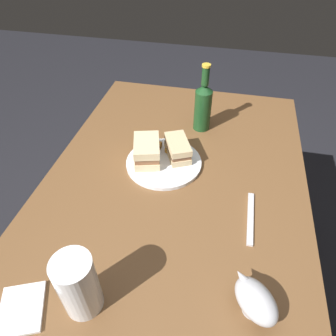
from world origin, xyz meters
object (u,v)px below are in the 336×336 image
pint_glass (79,288)px  napkin (21,309)px  plate (164,163)px  gravy_boat (255,300)px  sandwich_half_left (178,148)px  cider_bottle (203,105)px  fork (250,218)px  sandwich_half_right (147,151)px

pint_glass → napkin: pint_glass is taller
plate → gravy_boat: (0.42, 0.29, 0.04)m
napkin → gravy_boat: bearing=102.5°
sandwich_half_left → pint_glass: 0.53m
cider_bottle → fork: bearing=25.4°
sandwich_half_left → fork: sandwich_half_left is taller
pint_glass → cider_bottle: size_ratio=0.64×
sandwich_half_left → napkin: sandwich_half_left is taller
pint_glass → cider_bottle: (-0.71, 0.16, 0.03)m
plate → napkin: (0.52, -0.19, -0.00)m
sandwich_half_left → cider_bottle: bearing=164.5°
pint_glass → sandwich_half_right: bearing=178.6°
sandwich_half_right → sandwich_half_left: bearing=114.8°
gravy_boat → cider_bottle: (-0.65, -0.20, 0.05)m
cider_bottle → napkin: bearing=-20.5°
pint_glass → sandwich_half_left: bearing=168.7°
fork → sandwich_half_right: bearing=-116.4°
plate → fork: 0.33m
plate → napkin: plate is taller
sandwich_half_right → pint_glass: (0.48, -0.01, 0.02)m
fork → pint_glass: bearing=-48.1°
pint_glass → gravy_boat: (-0.06, 0.35, -0.02)m
napkin → sandwich_half_left: bearing=157.8°
napkin → fork: (-0.36, 0.47, -0.00)m
plate → fork: plate is taller
plate → sandwich_half_left: size_ratio=1.81×
pint_glass → fork: 0.47m
gravy_boat → napkin: size_ratio=1.18×
sandwich_half_left → gravy_boat: gravy_boat is taller
plate → sandwich_half_right: size_ratio=1.77×
plate → napkin: 0.56m
gravy_boat → cider_bottle: 0.68m
sandwich_half_left → gravy_boat: (0.46, 0.25, 0.00)m
plate → sandwich_half_left: sandwich_half_left is taller
sandwich_half_left → cider_bottle: (-0.19, 0.05, 0.06)m
cider_bottle → napkin: size_ratio=2.24×
plate → pint_glass: pint_glass is taller
cider_bottle → napkin: (0.75, -0.28, -0.09)m
sandwich_half_right → napkin: (0.52, -0.14, -0.04)m
cider_bottle → gravy_boat: bearing=17.0°
sandwich_half_left → gravy_boat: bearing=28.7°
plate → sandwich_half_left: bearing=136.3°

